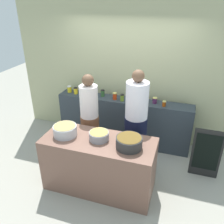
{
  "coord_description": "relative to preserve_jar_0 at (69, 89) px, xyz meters",
  "views": [
    {
      "loc": [
        1.1,
        -3.04,
        2.84
      ],
      "look_at": [
        0.0,
        0.35,
        1.05
      ],
      "focal_mm": 38.04,
      "sensor_mm": 36.0,
      "label": 1
    }
  ],
  "objects": [
    {
      "name": "ground",
      "position": [
        1.19,
        -1.12,
        -1.04
      ],
      "size": [
        12.0,
        12.0,
        0.0
      ],
      "primitive_type": "plane",
      "color": "#9F9C8F"
    },
    {
      "name": "storefront_wall",
      "position": [
        1.19,
        0.33,
        0.46
      ],
      "size": [
        4.8,
        0.12,
        3.0
      ],
      "primitive_type": "cube",
      "color": "#AFB084",
      "rests_on": "ground"
    },
    {
      "name": "display_shelf",
      "position": [
        1.19,
        -0.02,
        -0.55
      ],
      "size": [
        2.7,
        0.36,
        0.97
      ],
      "primitive_type": "cube",
      "color": "#303942",
      "rests_on": "ground"
    },
    {
      "name": "prep_table",
      "position": [
        1.19,
        -1.42,
        -0.59
      ],
      "size": [
        1.7,
        0.7,
        0.89
      ],
      "primitive_type": "cube",
      "color": "brown",
      "rests_on": "ground"
    },
    {
      "name": "preserve_jar_0",
      "position": [
        0.0,
        0.0,
        0.0
      ],
      "size": [
        0.09,
        0.09,
        0.14
      ],
      "color": "gold",
      "rests_on": "display_shelf"
    },
    {
      "name": "preserve_jar_1",
      "position": [
        0.16,
        -0.04,
        -0.0
      ],
      "size": [
        0.09,
        0.09,
        0.13
      ],
      "color": "yellow",
      "rests_on": "display_shelf"
    },
    {
      "name": "preserve_jar_2",
      "position": [
        0.45,
        0.03,
        -0.01
      ],
      "size": [
        0.07,
        0.07,
        0.12
      ],
      "color": "gold",
      "rests_on": "display_shelf"
    },
    {
      "name": "preserve_jar_3",
      "position": [
        0.74,
        0.01,
        -0.0
      ],
      "size": [
        0.08,
        0.08,
        0.13
      ],
      "color": "#305A2E",
      "rests_on": "display_shelf"
    },
    {
      "name": "preserve_jar_4",
      "position": [
        1.02,
        -0.07,
        0.0
      ],
      "size": [
        0.08,
        0.08,
        0.14
      ],
      "color": "red",
      "rests_on": "display_shelf"
    },
    {
      "name": "preserve_jar_5",
      "position": [
        1.18,
        -0.09,
        -0.0
      ],
      "size": [
        0.07,
        0.07,
        0.13
      ],
      "color": "olive",
      "rests_on": "display_shelf"
    },
    {
      "name": "preserve_jar_6",
      "position": [
        1.41,
        -0.09,
        -0.01
      ],
      "size": [
        0.08,
        0.08,
        0.11
      ],
      "color": "gold",
      "rests_on": "display_shelf"
    },
    {
      "name": "preserve_jar_7",
      "position": [
        1.53,
        -0.09,
        -0.01
      ],
      "size": [
        0.07,
        0.07,
        0.12
      ],
      "color": "olive",
      "rests_on": "display_shelf"
    },
    {
      "name": "preserve_jar_8",
      "position": [
        1.8,
        -0.01,
        -0.01
      ],
      "size": [
        0.09,
        0.09,
        0.11
      ],
      "color": "#4C2249",
      "rests_on": "display_shelf"
    },
    {
      "name": "preserve_jar_9",
      "position": [
        1.98,
        -0.09,
        -0.02
      ],
      "size": [
        0.07,
        0.07,
        0.1
      ],
      "color": "#943B0D",
      "rests_on": "display_shelf"
    },
    {
      "name": "cooking_pot_left",
      "position": [
        0.66,
        -1.44,
        -0.06
      ],
      "size": [
        0.36,
        0.36,
        0.16
      ],
      "color": "#B7B7BC",
      "rests_on": "prep_table"
    },
    {
      "name": "cooking_pot_center",
      "position": [
        1.19,
        -1.39,
        -0.08
      ],
      "size": [
        0.3,
        0.3,
        0.13
      ],
      "color": "gray",
      "rests_on": "prep_table"
    },
    {
      "name": "cooking_pot_right",
      "position": [
        1.67,
        -1.46,
        -0.06
      ],
      "size": [
        0.37,
        0.37,
        0.16
      ],
      "color": "#2D2D2D",
      "rests_on": "prep_table"
    },
    {
      "name": "cook_with_tongs",
      "position": [
        0.78,
        -0.78,
        -0.27
      ],
      "size": [
        0.33,
        0.33,
        1.67
      ],
      "color": "brown",
      "rests_on": "ground"
    },
    {
      "name": "cook_in_cap",
      "position": [
        1.6,
        -0.74,
        -0.22
      ],
      "size": [
        0.38,
        0.38,
        1.81
      ],
      "color": "black",
      "rests_on": "ground"
    },
    {
      "name": "chalkboard_sign",
      "position": [
        2.79,
        -0.63,
        -0.58
      ],
      "size": [
        0.47,
        0.04,
        0.9
      ],
      "color": "black",
      "rests_on": "ground"
    }
  ]
}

